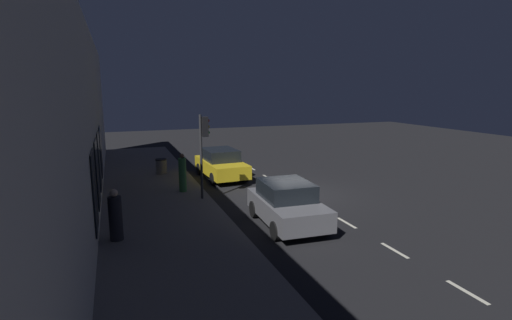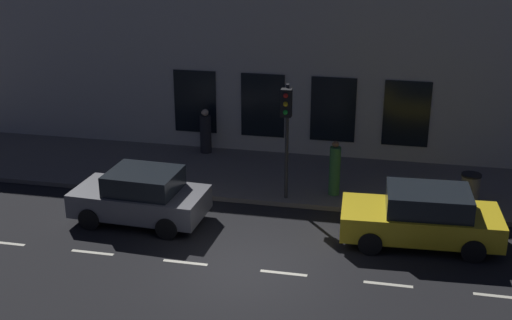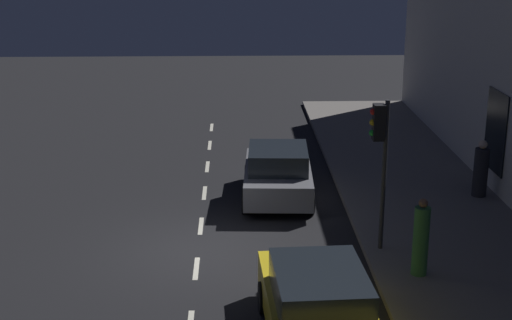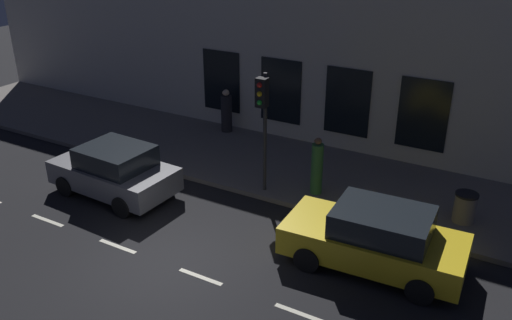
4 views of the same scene
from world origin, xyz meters
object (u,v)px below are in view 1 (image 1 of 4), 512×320
Objects in this scene: parked_car_0 at (221,164)px; trash_bin at (161,166)px; traffic_light at (204,138)px; pedestrian_1 at (115,217)px; parked_car_1 at (287,204)px; pedestrian_0 at (183,174)px.

parked_car_0 is 3.41m from trash_bin.
traffic_light is 4.35× the size of trash_bin.
parked_car_0 is 5.19× the size of trash_bin.
pedestrian_1 reaches higher than trash_bin.
parked_car_1 is at bearing 109.25° from trash_bin.
pedestrian_0 reaches higher than pedestrian_1.
traffic_light is at bearing 62.85° from parked_car_0.
parked_car_1 is at bearing 118.49° from traffic_light.
parked_car_0 is at bearing -142.13° from pedestrian_0.
parked_car_1 is 4.66× the size of trash_bin.
parked_car_0 is 2.62× the size of pedestrian_1.
trash_bin is at bearing -29.49° from parked_car_0.
traffic_light is 5.51m from pedestrian_1.
pedestrian_1 reaches higher than parked_car_1.
traffic_light is at bearing -165.42° from pedestrian_1.
traffic_light is at bearing 102.12° from trash_bin.
pedestrian_0 is (0.72, -1.44, -1.83)m from traffic_light.
trash_bin is (3.04, -1.52, -0.22)m from parked_car_0.
trash_bin is at bearing -91.44° from pedestrian_0.
pedestrian_0 is (2.55, 2.65, 0.19)m from parked_car_0.
parked_car_1 is at bearing 147.35° from pedestrian_1.
trash_bin is at bearing -68.02° from parked_car_1.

